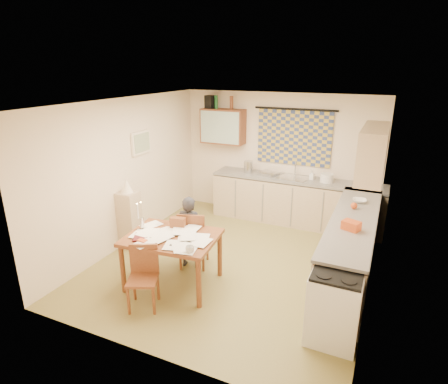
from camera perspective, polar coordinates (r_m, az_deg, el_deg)
The scene contains 44 objects.
floor at distance 6.11m, azimuth 1.62°, elevation -10.66°, with size 4.00×4.50×0.02m, color olive.
ceiling at distance 5.34m, azimuth 1.87°, elevation 13.61°, with size 4.00×4.50×0.02m, color white.
wall_back at distance 7.66m, azimuth 8.32°, elevation 5.45°, with size 4.00×0.02×2.50m, color beige.
wall_front at distance 3.77m, azimuth -11.83°, elevation -9.15°, with size 4.00×0.02×2.50m, color beige.
wall_left at distance 6.60m, azimuth -14.60°, elevation 2.87°, with size 0.02×4.50×2.50m, color beige.
wall_right at distance 5.21m, azimuth 22.60°, elevation -2.24°, with size 0.02×4.50×2.50m, color beige.
window_blind at distance 7.46m, azimuth 10.61°, elevation 8.12°, with size 1.45×0.03×1.05m, color navy.
curtain_rod at distance 7.36m, azimuth 10.83°, elevation 12.30°, with size 0.04×0.04×1.60m, color black.
wall_cabinet at distance 7.78m, azimuth -0.14°, elevation 9.98°, with size 0.90×0.34×0.70m, color brown.
wall_cabinet_glass at distance 7.62m, azimuth -0.68°, elevation 9.80°, with size 0.84×0.02×0.64m, color #99B2A5.
upper_cabinet_right at distance 5.58m, azimuth 21.81°, elevation 5.65°, with size 0.34×1.30×0.70m, color tan.
framed_print at distance 6.78m, azimuth -12.54°, elevation 7.37°, with size 0.04×0.50×0.40m, color #F7EACE.
print_canvas at distance 6.76m, azimuth -12.37°, elevation 7.35°, with size 0.01×0.42×0.32m, color beige.
counter_back at distance 7.48m, azimuth 10.83°, elevation -1.40°, with size 3.30×0.62×0.92m.
counter_right at distance 5.85m, azimuth 18.76°, elevation -8.00°, with size 0.62×2.95×0.92m.
stove at distance 4.55m, azimuth 16.46°, elevation -16.35°, with size 0.56×0.56×0.86m.
sink at distance 7.36m, azimuth 10.54°, elevation 1.80°, with size 0.55×0.45×0.10m, color silver.
tap at distance 7.48m, azimuth 10.81°, elevation 3.50°, with size 0.03×0.03×0.28m, color silver.
dish_rack at distance 7.47m, azimuth 6.77°, elevation 2.80°, with size 0.35×0.30×0.06m, color silver.
kettle at distance 7.58m, azimuth 3.75°, elevation 3.84°, with size 0.18×0.18×0.24m, color silver.
mixing_bowl at distance 7.21m, azimuth 15.40°, elevation 2.08°, with size 0.24×0.24×0.16m, color white.
soap_bottle at distance 7.30m, azimuth 13.26°, elevation 2.53°, with size 0.09×0.09×0.18m, color white.
bowl at distance 6.32m, azimuth 19.95°, elevation -1.26°, with size 0.25×0.25×0.05m, color white.
orange_bag at distance 5.24m, azimuth 18.81°, elevation -4.85°, with size 0.22×0.16×0.12m, color #C84C1C.
fruit_orange at distance 6.00m, azimuth 19.20°, elevation -1.99°, with size 0.10×0.10×0.10m, color #C84C1C.
speaker at distance 7.84m, azimuth -2.12°, elevation 13.58°, with size 0.16×0.20×0.26m, color black.
bottle_green at distance 7.78m, azimuth -1.20°, elevation 13.54°, with size 0.07×0.07×0.26m, color #195926.
bottle_brown at distance 7.64m, azimuth 1.15°, elevation 13.45°, with size 0.07×0.07×0.26m, color brown.
dining_table at distance 5.43m, azimuth -7.78°, elevation -10.18°, with size 1.33×1.06×0.75m.
chair_far at distance 5.89m, azimuth -4.61°, elevation -8.61°, with size 0.51×0.51×0.92m.
chair_near at distance 5.09m, azimuth -12.14°, elevation -14.24°, with size 0.49×0.49×0.82m.
person at distance 5.75m, azimuth -5.28°, elevation -6.12°, with size 0.46×0.35×1.15m, color black.
shelf_stand at distance 6.56m, azimuth -14.19°, elevation -4.16°, with size 0.32×0.30×0.99m, color tan.
lampshade at distance 6.36m, azimuth -14.62°, elevation 0.88°, with size 0.20×0.20×0.22m, color #F7EACE.
letter_rack at distance 5.46m, azimuth -7.04°, elevation -4.67°, with size 0.22×0.10×0.16m, color brown.
mug at distance 4.77m, azimuth -5.22°, elevation -8.70°, with size 0.12×0.12×0.09m, color white.
magazine at distance 5.29m, azimuth -13.58°, elevation -6.72°, with size 0.28×0.31×0.02m, color maroon.
book at distance 5.35m, azimuth -12.73°, elevation -6.35°, with size 0.22×0.28×0.02m, color #C84C1C.
orange_box at distance 5.13m, azimuth -12.36°, elevation -7.34°, with size 0.12×0.08×0.04m, color #C84C1C.
eyeglasses at distance 4.96m, azimuth -7.60°, elevation -8.17°, with size 0.13×0.04×0.02m, color black.
candle_holder at distance 5.50m, azimuth -12.39°, elevation -4.69°, with size 0.06×0.06×0.18m, color silver.
candle at distance 5.41m, azimuth -13.02°, elevation -2.86°, with size 0.02×0.02×0.22m, color white.
candle_flame at distance 5.39m, azimuth -12.56°, elevation -1.53°, with size 0.02×0.02×0.02m, color #FFCC66.
papers at distance 5.21m, azimuth -7.84°, elevation -6.67°, with size 1.21×1.02×0.03m.
Camera 1 is at (2.04, -4.91, 2.99)m, focal length 30.00 mm.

